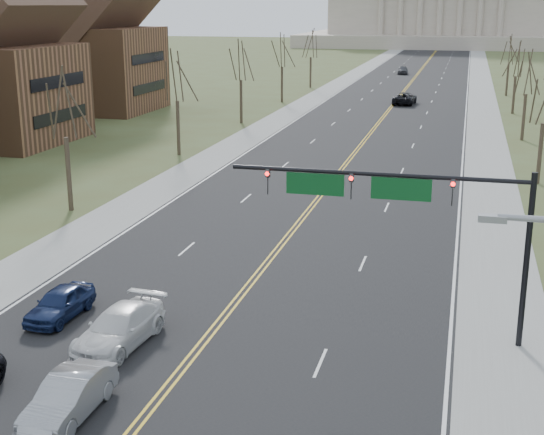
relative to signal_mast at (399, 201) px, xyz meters
The scene contains 23 objects.
road 96.96m from the signal_mast, 94.41° to the left, with size 20.00×380.00×0.01m, color black.
cross_road 12.03m from the signal_mast, 134.80° to the right, with size 120.00×14.00×0.01m, color black.
sidewalk_left 98.61m from the signal_mast, 101.39° to the left, with size 4.00×380.00×0.03m, color gray.
sidewalk_right 96.78m from the signal_mast, 87.30° to the left, with size 4.00×380.00×0.03m, color gray.
center_line 96.96m from the signal_mast, 94.41° to the left, with size 0.42×380.00×0.01m, color gold.
edge_line_left 98.20m from the signal_mast, 100.13° to the left, with size 0.15×380.00×0.01m, color silver.
edge_line_right 96.70m from the signal_mast, 88.60° to the left, with size 0.15×380.00×0.01m, color silver.
capitol 236.68m from the signal_mast, 91.80° to the left, with size 90.00×60.00×50.00m.
signal_mast is the anchor object (origin of this frame).
tree_l_0 27.17m from the signal_mast, 147.71° to the left, with size 3.96×3.96×9.00m.
tree_l_1 41.45m from the signal_mast, 123.63° to the left, with size 3.96×3.96×9.00m.
tree_r_2 51.15m from the signal_mast, 80.94° to the left, with size 3.74×3.74×8.50m.
tree_l_2 59.15m from the signal_mast, 112.83° to the left, with size 3.96×3.96×9.00m.
tree_r_3 70.96m from the signal_mast, 83.48° to the left, with size 3.74×3.74×8.50m.
tree_l_3 77.96m from the signal_mast, 107.12° to the left, with size 3.96×3.96×9.00m.
tree_r_4 90.86m from the signal_mast, 84.91° to the left, with size 3.74×3.74×8.50m.
tree_l_4 97.25m from the signal_mast, 103.65° to the left, with size 3.96×3.96×9.00m.
bldg_left_far 75.76m from the signal_mast, 126.91° to the left, with size 17.10×14.28×23.25m.
car_sb_inner_lead 14.55m from the signal_mast, 136.13° to the right, with size 1.54×4.41×1.45m, color #94979B.
car_sb_inner_second 12.40m from the signal_mast, 159.58° to the right, with size 2.10×5.17×1.50m, color silver.
car_sb_outer_second 15.37m from the signal_mast, behind, with size 1.63×4.04×1.38m, color #15234C.
car_far_nb 76.86m from the signal_mast, 94.46° to the left, with size 2.70×5.86×1.63m, color black.
car_far_sb 124.33m from the signal_mast, 94.76° to the left, with size 1.90×4.72×1.61m, color #424349.
Camera 1 is at (9.80, -16.22, 13.36)m, focal length 50.00 mm.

